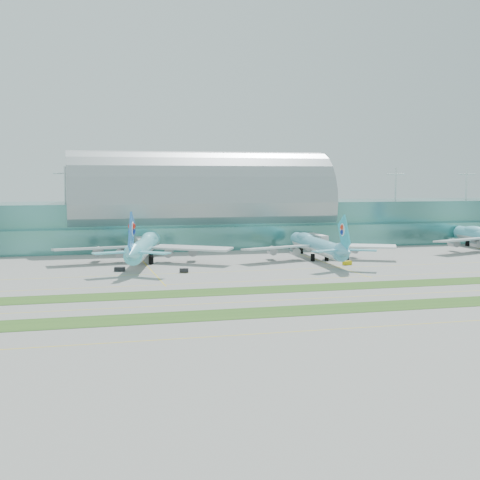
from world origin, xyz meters
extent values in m
plane|color=gray|center=(0.00, 0.00, 0.00)|extent=(700.00, 700.00, 0.00)
cube|color=#3D7A75|center=(0.00, 130.00, 10.00)|extent=(340.00, 42.00, 20.00)
cube|color=#3D7A75|center=(0.00, 106.00, 5.00)|extent=(340.00, 8.00, 10.00)
ellipsoid|color=#9EA5A8|center=(0.00, 130.00, 20.00)|extent=(340.00, 46.20, 16.17)
cylinder|color=white|center=(0.00, 130.00, 28.00)|extent=(0.80, 0.80, 16.00)
cube|color=#B2B7B7|center=(-31.00, 95.00, 5.50)|extent=(3.50, 22.00, 3.00)
cylinder|color=black|center=(-31.00, 85.00, 2.00)|extent=(1.00, 1.00, 4.00)
cube|color=#B2B7B7|center=(44.00, 95.00, 5.50)|extent=(3.50, 22.00, 3.00)
cylinder|color=black|center=(44.00, 85.00, 2.00)|extent=(1.00, 1.00, 4.00)
cube|color=#B2B7B7|center=(119.00, 95.00, 5.50)|extent=(3.50, 22.00, 3.00)
cube|color=#2D591E|center=(0.00, -28.00, 0.04)|extent=(420.00, 12.00, 0.08)
cube|color=#2D591E|center=(0.00, 2.00, 0.04)|extent=(420.00, 12.00, 0.08)
cube|color=yellow|center=(0.00, -48.00, 0.01)|extent=(420.00, 0.35, 0.01)
cube|color=yellow|center=(0.00, -14.00, 0.01)|extent=(420.00, 0.35, 0.01)
cube|color=yellow|center=(0.00, 18.00, 0.01)|extent=(420.00, 0.35, 0.01)
cube|color=yellow|center=(0.00, 40.00, 0.01)|extent=(420.00, 0.35, 0.01)
cylinder|color=#6DDEF0|center=(-32.45, 69.93, 6.01)|extent=(19.92, 60.91, 6.11)
ellipsoid|color=#6DDEF0|center=(-28.54, 86.60, 7.70)|extent=(9.90, 19.42, 4.36)
cone|color=#6DDEF0|center=(-24.92, 101.99, 6.01)|extent=(7.08, 6.20, 6.11)
cone|color=#6DDEF0|center=(-40.34, 36.34, 7.20)|extent=(7.68, 9.97, 5.81)
cube|color=silver|center=(-50.18, 72.07, 5.62)|extent=(30.37, 11.86, 1.20)
cylinder|color=gray|center=(-44.64, 76.24, 3.55)|extent=(4.50, 6.05, 3.35)
cube|color=silver|center=(-15.62, 63.96, 5.62)|extent=(28.45, 23.12, 1.20)
cylinder|color=gray|center=(-18.73, 70.16, 3.55)|extent=(4.50, 6.05, 3.35)
cube|color=#327CE2|center=(-39.89, 38.26, 13.41)|extent=(3.54, 12.75, 14.21)
cylinder|color=white|center=(-39.66, 39.22, 14.89)|extent=(1.95, 4.81, 4.73)
cylinder|color=black|center=(-27.14, 92.55, 1.48)|extent=(1.77, 1.77, 2.96)
cylinder|color=black|center=(-36.23, 66.77, 1.48)|extent=(1.77, 1.77, 2.96)
cylinder|color=black|center=(-30.47, 65.42, 1.48)|extent=(1.77, 1.77, 2.96)
cylinder|color=#5EB6D0|center=(32.13, 62.36, 5.54)|extent=(9.30, 56.54, 5.63)
ellipsoid|color=#5EB6D0|center=(33.16, 78.08, 7.09)|extent=(6.46, 17.43, 4.01)
cone|color=#5EB6D0|center=(34.11, 92.61, 5.54)|extent=(5.91, 4.90, 5.63)
cone|color=#5EB6D0|center=(30.05, 30.65, 6.63)|extent=(5.87, 8.50, 5.35)
cube|color=silver|center=(15.70, 61.61, 5.17)|extent=(28.01, 15.02, 1.11)
cylinder|color=#979A9F|center=(20.10, 66.24, 3.27)|extent=(3.41, 5.18, 3.09)
cube|color=silver|center=(48.31, 59.47, 5.17)|extent=(27.50, 17.99, 1.11)
cylinder|color=#979A9F|center=(44.56, 64.63, 3.27)|extent=(3.41, 5.18, 3.09)
cube|color=#32C3DF|center=(30.17, 32.46, 12.35)|extent=(1.32, 11.94, 13.09)
cylinder|color=white|center=(30.23, 33.37, 13.71)|extent=(1.10, 4.40, 4.36)
cylinder|color=black|center=(33.53, 83.70, 1.36)|extent=(1.63, 1.63, 2.72)
cylinder|color=black|center=(29.17, 58.91, 1.36)|extent=(1.63, 1.63, 2.72)
cylinder|color=black|center=(34.61, 58.55, 1.36)|extent=(1.63, 1.63, 2.72)
ellipsoid|color=#64C6DD|center=(117.08, 87.12, 7.49)|extent=(6.29, 18.27, 4.24)
cone|color=#64C6DD|center=(117.63, 102.49, 5.85)|extent=(6.11, 5.00, 5.95)
cube|color=silver|center=(99.16, 69.17, 5.47)|extent=(29.52, 16.62, 1.17)
cylinder|color=gray|center=(103.66, 74.19, 3.45)|extent=(3.45, 5.39, 3.26)
cylinder|color=black|center=(117.29, 93.06, 1.44)|extent=(1.73, 1.73, 2.88)
cube|color=black|center=(-42.90, 49.65, 0.73)|extent=(3.86, 2.81, 1.46)
cube|color=black|center=(-22.68, 41.05, 0.73)|extent=(3.14, 2.18, 1.46)
cube|color=#D5BB0C|center=(37.23, 45.58, 0.73)|extent=(3.63, 2.53, 1.45)
cube|color=black|center=(40.97, 57.18, 0.68)|extent=(3.80, 2.10, 1.37)
camera|label=1|loc=(-59.70, -174.10, 31.20)|focal=50.00mm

